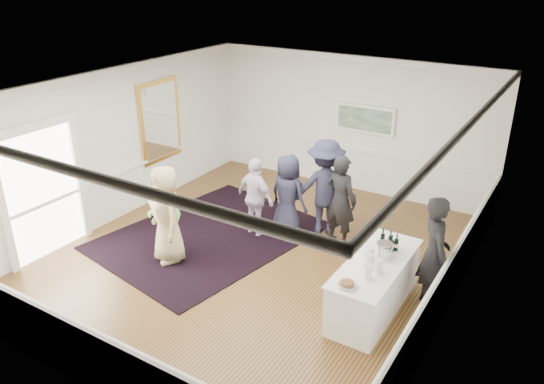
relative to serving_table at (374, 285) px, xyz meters
The scene contains 23 objects.
floor 2.54m from the serving_table, behind, with size 8.00×8.00×0.00m, color brown.
ceiling 3.73m from the serving_table, behind, with size 7.00×8.00×0.02m, color white.
wall_left 6.09m from the serving_table, behind, with size 0.02×8.00×3.20m, color white.
wall_right 1.60m from the serving_table, 20.98° to the left, with size 0.02×8.00×3.20m, color white.
wall_back 5.17m from the serving_table, 119.33° to the left, with size 7.00×0.02×3.20m, color white.
wall_front 4.52m from the serving_table, 124.41° to the right, with size 7.00×0.02×3.20m, color white.
wainscoting 2.50m from the serving_table, behind, with size 7.00×8.00×1.00m, color white, non-canonical shape.
mirror 6.31m from the serving_table, 164.03° to the left, with size 0.05×1.25×1.85m.
doorway 6.18m from the serving_table, 165.72° to the right, with size 0.10×1.78×2.56m.
landscape_painting 4.99m from the serving_table, 115.49° to the left, with size 1.44×0.06×0.66m.
area_rug 3.80m from the serving_table, behind, with size 3.20×4.20×0.02m, color black.
serving_table is the anchor object (origin of this frame).
bartender 1.05m from the serving_table, 36.79° to the left, with size 0.70×0.46×1.93m, color black.
guest_tan 3.88m from the serving_table, behind, with size 0.90×0.59×1.85m, color tan.
guest_green 4.10m from the serving_table, behind, with size 0.78×0.61×1.61m, color #67CF52.
guest_lilac 3.23m from the serving_table, 158.91° to the left, with size 0.95×0.40×1.63m, color silver.
guest_dark_a 2.69m from the serving_table, 134.03° to the left, with size 1.30×0.75×2.01m, color #202136.
guest_dark_b 2.24m from the serving_table, 129.59° to the left, with size 0.67×0.44×1.84m, color black.
guest_navy 2.91m from the serving_table, 148.51° to the left, with size 0.83×0.54×1.69m, color #202136.
wine_bottles 0.76m from the serving_table, 89.25° to the left, with size 0.32×0.24×0.31m.
juice_pitchers 0.60m from the serving_table, 87.68° to the right, with size 0.35×0.62×0.24m.
ice_bucket 0.58m from the serving_table, 77.73° to the left, with size 0.26×0.26×0.24m, color silver.
nut_bowl 0.98m from the serving_table, 96.92° to the right, with size 0.27×0.27×0.08m.
Camera 1 is at (4.80, -7.24, 5.16)m, focal length 35.00 mm.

